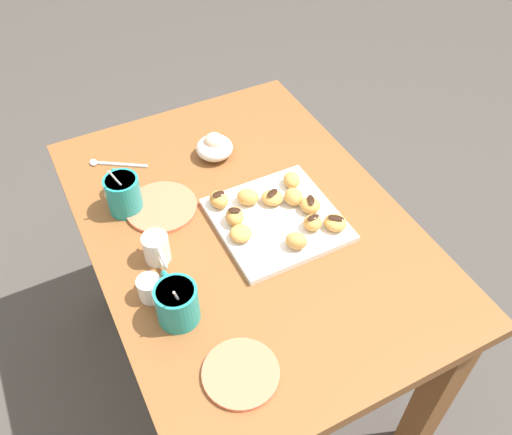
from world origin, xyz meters
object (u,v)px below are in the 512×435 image
at_px(beignet_8, 272,198).
at_px(cream_pitcher_white, 156,248).
at_px(coffee_mug_teal_right, 123,193).
at_px(beignet_6, 313,223).
at_px(coffee_mug_teal_left, 177,302).
at_px(beignet_9, 234,215).
at_px(saucer_coral_right, 161,207).
at_px(beignet_4, 335,223).
at_px(pastry_plate_square, 277,220).
at_px(beignet_7, 292,180).
at_px(chocolate_sauce_pitcher, 150,288).
at_px(beignet_1, 310,205).
at_px(beignet_3, 248,197).
at_px(saucer_coral_left, 241,373).
at_px(beignet_10, 296,241).
at_px(ice_cream_bowl, 214,147).
at_px(beignet_5, 241,233).
at_px(beignet_0, 294,197).
at_px(dining_table, 247,256).
at_px(beignet_2, 219,200).

bearing_deg(beignet_8, cream_pitcher_white, 95.44).
bearing_deg(coffee_mug_teal_right, beignet_6, -127.19).
xyz_separation_m(coffee_mug_teal_left, beignet_9, (0.18, -0.22, -0.01)).
bearing_deg(saucer_coral_right, cream_pitcher_white, 157.38).
xyz_separation_m(beignet_4, beignet_6, (0.02, 0.05, 0.00)).
distance_m(pastry_plate_square, beignet_8, 0.06).
xyz_separation_m(saucer_coral_right, beignet_7, (-0.09, -0.32, 0.03)).
bearing_deg(chocolate_sauce_pitcher, saucer_coral_right, -24.83).
distance_m(coffee_mug_teal_right, chocolate_sauce_pitcher, 0.29).
relative_size(chocolate_sauce_pitcher, beignet_9, 1.67).
xyz_separation_m(beignet_1, beignet_3, (0.09, 0.12, 0.00)).
xyz_separation_m(beignet_6, beignet_9, (0.11, 0.16, 0.00)).
bearing_deg(coffee_mug_teal_left, saucer_coral_right, -13.78).
relative_size(saucer_coral_left, beignet_10, 2.99).
xyz_separation_m(chocolate_sauce_pitcher, beignet_1, (0.06, -0.43, 0.00)).
bearing_deg(ice_cream_bowl, beignet_5, 166.81).
distance_m(coffee_mug_teal_left, beignet_9, 0.28).
height_order(ice_cream_bowl, saucer_coral_left, ice_cream_bowl).
height_order(beignet_7, beignet_9, beignet_9).
height_order(beignet_0, beignet_10, beignet_0).
height_order(pastry_plate_square, beignet_4, beignet_4).
bearing_deg(beignet_8, beignet_7, -66.28).
xyz_separation_m(dining_table, beignet_1, (-0.05, -0.15, 0.16)).
bearing_deg(beignet_9, ice_cream_bowl, -14.06).
xyz_separation_m(cream_pitcher_white, beignet_7, (0.06, -0.39, -0.01)).
xyz_separation_m(beignet_0, beignet_6, (-0.09, 0.00, -0.00)).
height_order(cream_pitcher_white, beignet_10, cream_pitcher_white).
relative_size(coffee_mug_teal_right, chocolate_sauce_pitcher, 1.63).
bearing_deg(saucer_coral_right, beignet_2, -118.07).
distance_m(dining_table, saucer_coral_right, 0.26).
xyz_separation_m(pastry_plate_square, beignet_10, (-0.10, 0.00, 0.03)).
bearing_deg(beignet_3, beignet_8, -115.92).
bearing_deg(beignet_2, saucer_coral_left, 160.83).
xyz_separation_m(coffee_mug_teal_right, beignet_5, (-0.23, -0.21, -0.02)).
bearing_deg(coffee_mug_teal_right, pastry_plate_square, -124.42).
height_order(beignet_5, beignet_7, beignet_7).
xyz_separation_m(coffee_mug_teal_left, beignet_0, (0.17, -0.37, -0.01)).
xyz_separation_m(coffee_mug_teal_right, beignet_8, (-0.16, -0.33, -0.02)).
distance_m(saucer_coral_right, beignet_8, 0.28).
height_order(beignet_3, beignet_6, beignet_3).
bearing_deg(beignet_1, pastry_plate_square, 79.97).
height_order(dining_table, beignet_5, beignet_5).
relative_size(beignet_5, beignet_10, 1.05).
distance_m(coffee_mug_teal_right, cream_pitcher_white, 0.19).
height_order(coffee_mug_teal_left, beignet_0, coffee_mug_teal_left).
bearing_deg(saucer_coral_left, beignet_0, -42.05).
relative_size(beignet_1, beignet_3, 0.91).
distance_m(beignet_4, beignet_8, 0.17).
distance_m(beignet_7, beignet_9, 0.19).
distance_m(saucer_coral_right, beignet_2, 0.15).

